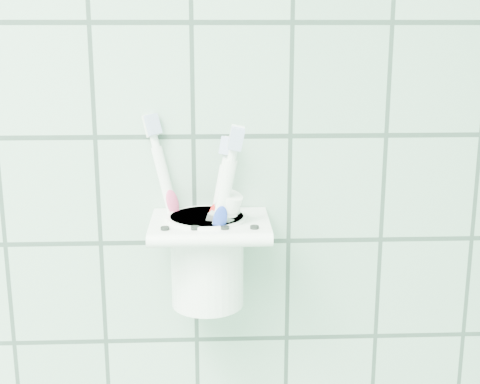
% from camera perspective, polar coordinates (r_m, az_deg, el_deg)
% --- Properties ---
extents(holder_bracket, '(0.13, 0.10, 0.04)m').
position_cam_1_polar(holder_bracket, '(0.72, -2.58, -3.02)').
color(holder_bracket, white).
rests_on(holder_bracket, wall_back).
extents(cup, '(0.09, 0.09, 0.10)m').
position_cam_1_polar(cup, '(0.73, -2.81, -5.54)').
color(cup, white).
rests_on(cup, holder_bracket).
extents(toothbrush_pink, '(0.06, 0.05, 0.20)m').
position_cam_1_polar(toothbrush_pink, '(0.72, -4.15, -1.08)').
color(toothbrush_pink, white).
rests_on(toothbrush_pink, cup).
extents(toothbrush_blue, '(0.04, 0.04, 0.18)m').
position_cam_1_polar(toothbrush_blue, '(0.72, -3.42, -2.26)').
color(toothbrush_blue, white).
rests_on(toothbrush_blue, cup).
extents(toothbrush_orange, '(0.04, 0.03, 0.20)m').
position_cam_1_polar(toothbrush_orange, '(0.69, -3.35, -1.90)').
color(toothbrush_orange, white).
rests_on(toothbrush_orange, cup).
extents(toothpaste_tube, '(0.06, 0.04, 0.14)m').
position_cam_1_polar(toothpaste_tube, '(0.72, -3.61, -3.35)').
color(toothpaste_tube, silver).
rests_on(toothpaste_tube, cup).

